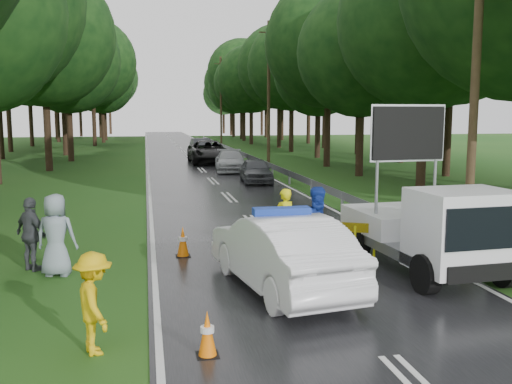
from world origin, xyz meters
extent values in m
plane|color=#1C4D16|center=(0.00, 0.00, 0.00)|extent=(160.00, 160.00, 0.00)
cube|color=black|center=(0.00, 30.00, 0.01)|extent=(7.00, 140.00, 0.02)
cylinder|color=gray|center=(3.70, 0.00, 0.35)|extent=(0.12, 0.12, 0.70)
cube|color=gray|center=(3.70, 30.00, 0.55)|extent=(0.05, 60.00, 0.30)
cylinder|color=#3F2E1D|center=(5.20, 2.00, 5.00)|extent=(0.24, 0.24, 10.00)
cylinder|color=#3F2E1D|center=(5.20, 28.00, 5.00)|extent=(0.24, 0.24, 10.00)
cube|color=#3F2E1D|center=(5.20, 28.00, 9.20)|extent=(1.40, 0.08, 0.08)
cylinder|color=#3F2E1D|center=(5.20, 54.00, 5.00)|extent=(0.24, 0.24, 10.00)
cube|color=#3F2E1D|center=(5.20, 54.00, 9.20)|extent=(1.40, 0.08, 0.08)
imported|color=white|center=(-0.80, -0.97, 0.78)|extent=(2.41, 4.92, 1.55)
cube|color=#1938A5|center=(-0.80, -0.97, 1.63)|extent=(1.20, 0.51, 0.16)
cube|color=gray|center=(2.76, 0.18, 0.54)|extent=(2.21, 4.22, 0.24)
cube|color=white|center=(2.70, 1.15, 0.93)|extent=(2.19, 2.47, 0.54)
cube|color=white|center=(2.87, -1.58, 1.22)|extent=(2.05, 1.68, 1.66)
cube|color=black|center=(2.92, -2.38, 1.42)|extent=(1.81, 0.15, 0.83)
cube|color=black|center=(2.73, 0.76, 3.13)|extent=(1.86, 0.23, 1.27)
cylinder|color=black|center=(1.96, -1.83, 0.41)|extent=(0.32, 0.84, 0.82)
cylinder|color=black|center=(3.81, -1.72, 0.41)|extent=(0.32, 0.84, 0.82)
cylinder|color=black|center=(1.76, 1.29, 0.41)|extent=(0.32, 0.84, 0.82)
cylinder|color=black|center=(3.62, 1.41, 0.41)|extent=(0.32, 0.84, 0.82)
cube|color=#DADB0B|center=(-0.25, 1.48, 0.46)|extent=(0.07, 0.07, 0.92)
cube|color=#DADB0B|center=(0.17, 1.29, 0.46)|extent=(0.07, 0.07, 0.92)
cube|color=#DADB0B|center=(1.43, 0.71, 0.46)|extent=(0.07, 0.07, 0.92)
cube|color=#DADB0B|center=(1.85, 0.52, 0.46)|extent=(0.07, 0.07, 0.92)
cube|color=#F2CC00|center=(0.80, 1.00, 0.88)|extent=(2.20, 1.04, 0.23)
imported|color=#F2EF0D|center=(-0.01, 2.00, 0.85)|extent=(0.72, 0.60, 1.69)
imported|color=#1937A5|center=(0.46, 0.50, 0.96)|extent=(1.05, 0.89, 1.91)
imported|color=#DFB00C|center=(-4.29, -3.50, 0.78)|extent=(0.86, 1.14, 1.56)
imported|color=#43464B|center=(-6.10, 1.50, 0.86)|extent=(1.00, 1.01, 1.71)
imported|color=gray|center=(-5.48, 0.95, 0.92)|extent=(1.02, 0.79, 1.85)
imported|color=#44464C|center=(2.15, 17.02, 0.64)|extent=(1.76, 3.84, 1.28)
imported|color=#AAACB2|center=(1.69, 23.02, 0.66)|extent=(2.26, 4.67, 1.31)
imported|color=black|center=(1.01, 29.02, 0.82)|extent=(2.79, 5.93, 1.64)
imported|color=#44454C|center=(1.27, 37.07, 0.73)|extent=(1.78, 4.49, 1.46)
cube|color=black|center=(-2.64, -3.96, 0.01)|extent=(0.34, 0.34, 0.03)
cone|color=orange|center=(-2.64, -3.96, 0.36)|extent=(0.28, 0.28, 0.69)
cube|color=black|center=(-1.00, 0.11, 0.02)|extent=(0.37, 0.37, 0.03)
cone|color=orange|center=(-1.00, 0.11, 0.41)|extent=(0.31, 0.31, 0.77)
cube|color=black|center=(1.16, 3.14, 0.01)|extent=(0.33, 0.33, 0.03)
cone|color=orange|center=(1.16, 3.14, 0.36)|extent=(0.27, 0.27, 0.68)
cube|color=black|center=(-2.61, 2.10, 0.02)|extent=(0.37, 0.37, 0.03)
cone|color=orange|center=(-2.61, 2.10, 0.40)|extent=(0.30, 0.30, 0.76)
cube|color=black|center=(3.50, 1.50, 0.01)|extent=(0.32, 0.32, 0.03)
cone|color=orange|center=(3.50, 1.50, 0.35)|extent=(0.26, 0.26, 0.66)
camera|label=1|loc=(-3.47, -12.03, 3.60)|focal=40.00mm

